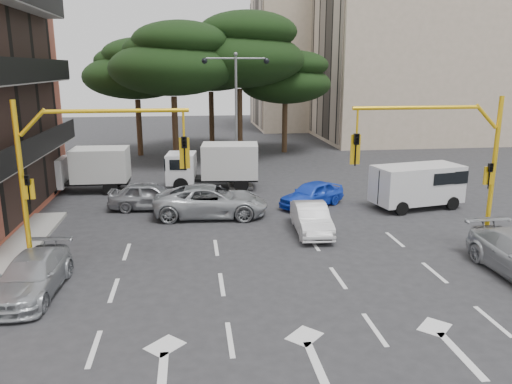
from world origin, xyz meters
TOP-DOWN VIEW (x-y plane):
  - ground at (0.00, 0.00)m, footprint 120.00×120.00m
  - median_strip at (0.00, 16.00)m, footprint 1.40×6.00m
  - apartment_beige_near at (19.95, 32.00)m, footprint 20.20×12.15m
  - apartment_beige_far at (12.95, 44.00)m, footprint 16.20×12.15m
  - pine_left_near at (-3.94, 21.96)m, footprint 9.15×9.15m
  - pine_center at (1.06, 23.96)m, footprint 9.98×9.98m
  - pine_left_far at (-6.94, 25.96)m, footprint 8.32×8.32m
  - pine_right at (5.06, 25.96)m, footprint 7.49×7.49m
  - pine_back at (-0.94, 28.96)m, footprint 9.15×9.15m
  - signal_mast_right at (6.80, 1.99)m, footprint 5.79×0.37m
  - signal_mast_left at (-6.80, 1.99)m, footprint 5.79×0.37m
  - street_lamp_center at (0.00, 16.00)m, footprint 4.16×0.36m
  - car_white_hatch at (2.22, 4.86)m, footprint 1.57×3.95m
  - car_blue_compact at (3.26, 9.00)m, footprint 4.01×3.49m
  - car_silver_wagon at (-8.00, 0.07)m, footprint 1.96×4.35m
  - car_silver_cross_a at (-2.00, 7.92)m, footprint 5.62×2.91m
  - car_silver_cross_b at (-5.00, 9.57)m, footprint 4.25×1.94m
  - van_white at (8.50, 8.09)m, footprint 4.80×2.86m
  - box_truck_a at (-9.00, 13.77)m, footprint 5.21×2.26m
  - box_truck_b at (-1.59, 13.66)m, footprint 5.63×2.84m

SIDE VIEW (x-z plane):
  - ground at x=0.00m, z-range 0.00..0.00m
  - median_strip at x=0.00m, z-range 0.00..0.15m
  - car_silver_wagon at x=-8.00m, z-range 0.00..1.24m
  - car_white_hatch at x=2.22m, z-range 0.00..1.28m
  - car_blue_compact at x=3.26m, z-range 0.00..1.30m
  - car_silver_cross_b at x=-5.00m, z-range 0.00..1.41m
  - car_silver_cross_a at x=-2.00m, z-range 0.00..1.52m
  - van_white at x=8.50m, z-range 0.00..2.25m
  - box_truck_a at x=-9.00m, z-range 0.00..2.54m
  - box_truck_b at x=-1.59m, z-range 0.00..2.67m
  - signal_mast_right at x=6.80m, z-range 0.88..6.88m
  - signal_mast_left at x=-6.80m, z-range 0.88..6.88m
  - street_lamp_center at x=0.00m, z-range 1.54..9.31m
  - pine_right at x=5.06m, z-range 2.03..10.40m
  - pine_left_far at x=-6.94m, z-range 2.26..11.56m
  - pine_left_near at x=-3.94m, z-range 2.49..12.72m
  - pine_back at x=-0.94m, z-range 2.49..12.72m
  - pine_center at x=1.06m, z-range 2.72..13.88m
  - apartment_beige_far at x=12.95m, z-range 0.00..16.70m
  - apartment_beige_near at x=19.95m, z-range 0.00..18.70m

